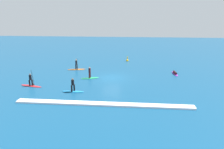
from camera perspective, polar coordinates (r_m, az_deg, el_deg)
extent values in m
plane|color=navy|center=(31.51, 0.00, -0.87)|extent=(120.00, 120.00, 0.00)
ellipsoid|color=#23B266|center=(31.33, -6.07, -0.98)|extent=(2.80, 1.58, 0.09)
cylinder|color=#381414|center=(31.33, -5.99, -0.13)|extent=(0.24, 0.24, 0.80)
cylinder|color=#381414|center=(31.07, -6.20, -0.27)|extent=(0.24, 0.24, 0.80)
cylinder|color=#381414|center=(31.01, -6.13, 1.09)|extent=(0.41, 0.41, 0.66)
sphere|color=tan|center=(30.90, -6.16, 1.86)|extent=(0.26, 0.26, 0.20)
ellipsoid|color=red|center=(29.81, -21.17, -2.92)|extent=(3.28, 1.32, 0.07)
cylinder|color=black|center=(29.63, -21.56, -2.17)|extent=(0.24, 0.24, 0.81)
cylinder|color=black|center=(29.73, -20.95, -2.05)|extent=(0.24, 0.24, 0.81)
cylinder|color=black|center=(29.48, -21.40, -0.77)|extent=(0.40, 0.40, 0.64)
sphere|color=brown|center=(29.37, -21.48, 0.02)|extent=(0.25, 0.25, 0.21)
cylinder|color=black|center=(29.60, -20.83, -0.77)|extent=(0.13, 0.36, 2.12)
cube|color=black|center=(29.88, -20.64, -2.62)|extent=(0.10, 0.21, 0.32)
ellipsoid|color=orange|center=(36.68, -9.64, 1.39)|extent=(3.15, 1.46, 0.07)
cylinder|color=black|center=(36.40, -9.84, 2.05)|extent=(0.22, 0.22, 0.90)
cylinder|color=black|center=(36.73, -9.50, 2.20)|extent=(0.22, 0.22, 0.90)
cylinder|color=black|center=(36.39, -9.73, 3.27)|extent=(0.39, 0.39, 0.60)
sphere|color=tan|center=(36.30, -9.76, 3.93)|extent=(0.30, 0.30, 0.25)
cylinder|color=black|center=(36.17, -9.48, 2.89)|extent=(0.13, 0.38, 1.98)
cube|color=black|center=(36.40, -9.42, 1.44)|extent=(0.10, 0.21, 0.32)
ellipsoid|color=purple|center=(34.97, 16.76, 0.21)|extent=(0.78, 2.89, 0.08)
cylinder|color=#381414|center=(34.87, 16.81, 0.52)|extent=(0.46, 1.37, 0.35)
sphere|color=#A37556|center=(35.60, 16.47, 0.89)|extent=(0.24, 0.24, 0.22)
ellipsoid|color=#1E8CD1|center=(26.20, -10.55, -4.59)|extent=(2.74, 0.65, 0.11)
cylinder|color=black|center=(25.92, -10.93, -3.78)|extent=(0.20, 0.20, 0.79)
cylinder|color=black|center=(26.18, -10.27, -3.54)|extent=(0.20, 0.20, 0.79)
cylinder|color=black|center=(25.82, -10.68, -2.16)|extent=(0.35, 0.35, 0.64)
sphere|color=brown|center=(25.69, -10.73, -1.26)|extent=(0.22, 0.22, 0.22)
sphere|color=yellow|center=(42.92, 4.20, 3.83)|extent=(0.50, 0.50, 0.50)
cylinder|color=yellow|center=(42.84, 4.21, 4.29)|extent=(0.16, 0.16, 0.96)
cube|color=white|center=(22.25, -2.39, -8.03)|extent=(18.85, 0.90, 0.18)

